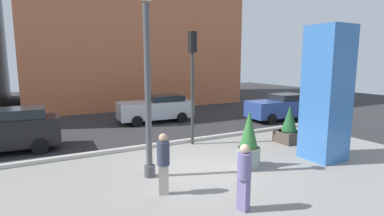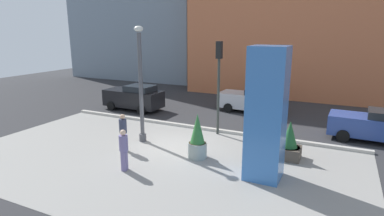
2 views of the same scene
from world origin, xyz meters
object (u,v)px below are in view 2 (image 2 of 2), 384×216
at_px(potted_plant_mid_plaza, 197,139).
at_px(pedestrian_on_sidewalk, 123,130).
at_px(traffic_light_far_side, 219,73).
at_px(car_curb_east, 134,97).
at_px(potted_plant_by_pillar, 289,143).
at_px(car_far_lane, 253,100).
at_px(car_curb_west, 375,125).
at_px(art_pillar_blue, 266,115).
at_px(lamp_post, 141,88).
at_px(pedestrian_by_curb, 124,148).

distance_m(potted_plant_mid_plaza, pedestrian_on_sidewalk, 3.64).
distance_m(potted_plant_mid_plaza, traffic_light_far_side, 4.36).
xyz_separation_m(traffic_light_far_side, car_curb_east, (-7.43, 2.56, -2.46)).
relative_size(potted_plant_by_pillar, car_curb_east, 0.41).
height_order(car_far_lane, car_curb_west, car_curb_west).
bearing_deg(traffic_light_far_side, car_far_lane, 85.25).
bearing_deg(art_pillar_blue, lamp_post, 167.87).
bearing_deg(traffic_light_far_side, potted_plant_mid_plaza, -83.81).
bearing_deg(traffic_light_far_side, art_pillar_blue, -50.04).
bearing_deg(art_pillar_blue, car_far_lane, 107.17).
distance_m(car_far_lane, pedestrian_by_curb, 11.94).
height_order(potted_plant_by_pillar, car_far_lane, potted_plant_by_pillar).
relative_size(art_pillar_blue, traffic_light_far_side, 1.01).
bearing_deg(potted_plant_by_pillar, pedestrian_by_curb, -144.63).
height_order(art_pillar_blue, pedestrian_by_curb, art_pillar_blue).
height_order(lamp_post, car_curb_east, lamp_post).
bearing_deg(art_pillar_blue, car_curb_east, 148.27).
xyz_separation_m(lamp_post, art_pillar_blue, (6.61, -1.42, -0.29)).
relative_size(car_curb_west, pedestrian_on_sidewalk, 2.42).
xyz_separation_m(potted_plant_mid_plaza, car_far_lane, (0.09, 9.24, -0.05)).
xyz_separation_m(potted_plant_mid_plaza, pedestrian_on_sidewalk, (-3.57, -0.68, 0.11)).
xyz_separation_m(car_far_lane, car_curb_west, (7.26, -3.27, -0.00)).
distance_m(art_pillar_blue, car_curb_west, 8.02).
bearing_deg(pedestrian_on_sidewalk, car_far_lane, 69.74).
relative_size(car_curb_east, car_curb_west, 1.00).
xyz_separation_m(lamp_post, pedestrian_by_curb, (1.32, -3.26, -1.86)).
distance_m(traffic_light_far_side, car_far_lane, 6.24).
relative_size(traffic_light_far_side, pedestrian_by_curb, 2.89).
xyz_separation_m(car_curb_east, car_curb_west, (15.16, -0.15, -0.07)).
bearing_deg(car_curb_east, art_pillar_blue, -31.73).
bearing_deg(car_curb_east, potted_plant_mid_plaza, -38.07).
height_order(lamp_post, car_far_lane, lamp_post).
xyz_separation_m(traffic_light_far_side, pedestrian_by_curb, (-1.76, -6.05, -2.41)).
bearing_deg(pedestrian_on_sidewalk, potted_plant_mid_plaza, 10.72).
height_order(lamp_post, car_curb_west, lamp_post).
distance_m(art_pillar_blue, pedestrian_by_curb, 5.82).
bearing_deg(car_far_lane, pedestrian_by_curb, -100.78).
bearing_deg(car_curb_east, car_curb_west, -0.58).
bearing_deg(potted_plant_mid_plaza, car_curb_east, 141.93).
height_order(traffic_light_far_side, car_curb_east, traffic_light_far_side).
height_order(lamp_post, pedestrian_by_curb, lamp_post).
height_order(lamp_post, potted_plant_mid_plaza, lamp_post).
distance_m(car_curb_west, pedestrian_on_sidewalk, 12.78).
xyz_separation_m(car_far_lane, pedestrian_on_sidewalk, (-3.66, -9.91, 0.15)).
bearing_deg(potted_plant_mid_plaza, lamp_post, 167.51).
bearing_deg(pedestrian_by_curb, potted_plant_mid_plaza, 49.30).
relative_size(potted_plant_mid_plaza, traffic_light_far_side, 0.41).
relative_size(potted_plant_mid_plaza, car_far_lane, 0.44).
bearing_deg(potted_plant_mid_plaza, art_pillar_blue, -11.72).
xyz_separation_m(potted_plant_by_pillar, pedestrian_on_sidewalk, (-7.31, -2.35, 0.28)).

